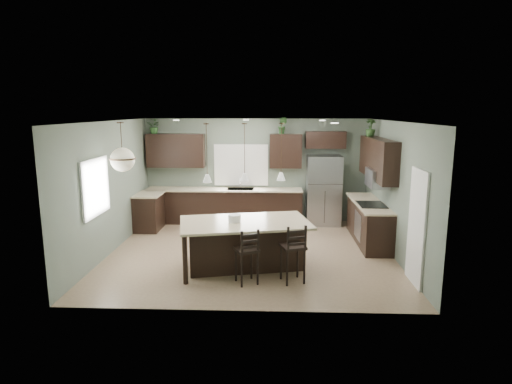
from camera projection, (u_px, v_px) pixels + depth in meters
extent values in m
plane|color=#9E8466|center=(251.00, 252.00, 9.25)|extent=(6.00, 6.00, 0.00)
cube|color=white|center=(417.00, 227.00, 7.42)|extent=(0.04, 0.82, 2.04)
cube|color=white|center=(241.00, 165.00, 11.66)|extent=(1.35, 0.02, 1.00)
cube|color=white|center=(95.00, 187.00, 8.29)|extent=(0.02, 1.10, 1.00)
cube|color=black|center=(149.00, 212.00, 10.94)|extent=(0.60, 0.90, 0.90)
cube|color=beige|center=(149.00, 194.00, 10.85)|extent=(0.66, 0.96, 0.04)
cube|color=black|center=(224.00, 206.00, 11.60)|extent=(4.20, 0.60, 0.90)
cube|color=beige|center=(224.00, 190.00, 11.49)|extent=(4.20, 0.66, 0.04)
cube|color=gray|center=(240.00, 189.00, 11.47)|extent=(0.70, 0.45, 0.01)
cylinder|color=silver|center=(240.00, 184.00, 11.42)|extent=(0.02, 0.02, 0.28)
cube|color=black|center=(176.00, 151.00, 11.50)|extent=(1.55, 0.34, 0.90)
cube|color=black|center=(286.00, 151.00, 11.38)|extent=(0.85, 0.34, 0.90)
cube|color=black|center=(325.00, 140.00, 11.28)|extent=(1.05, 0.34, 0.45)
cube|color=black|center=(369.00, 223.00, 9.92)|extent=(0.60, 2.35, 0.90)
cube|color=beige|center=(369.00, 203.00, 9.83)|extent=(0.66, 2.35, 0.04)
cube|color=black|center=(371.00, 205.00, 9.55)|extent=(0.58, 0.75, 0.02)
cube|color=gray|center=(358.00, 226.00, 9.66)|extent=(0.01, 0.72, 0.60)
cube|color=black|center=(378.00, 158.00, 9.63)|extent=(0.34, 2.35, 0.90)
cube|color=gray|center=(377.00, 178.00, 9.43)|extent=(0.40, 0.75, 0.40)
cube|color=#9C9CA4|center=(323.00, 190.00, 11.38)|extent=(0.90, 0.74, 1.85)
cube|color=black|center=(245.00, 245.00, 8.27)|extent=(2.68, 1.87, 0.92)
cylinder|color=white|center=(234.00, 218.00, 8.14)|extent=(0.24, 0.24, 0.14)
cube|color=black|center=(247.00, 256.00, 7.50)|extent=(0.50, 0.50, 1.02)
cube|color=black|center=(293.00, 253.00, 7.55)|extent=(0.51, 0.51, 1.08)
imported|color=#264E22|center=(154.00, 126.00, 11.37)|extent=(0.44, 0.41, 0.40)
imported|color=#254C21|center=(282.00, 126.00, 11.23)|extent=(0.30, 0.27, 0.44)
imported|color=#2C4C21|center=(371.00, 128.00, 10.23)|extent=(0.26, 0.26, 0.42)
plane|color=slate|center=(256.00, 170.00, 11.68)|extent=(6.00, 0.00, 6.00)
plane|color=slate|center=(241.00, 222.00, 6.29)|extent=(6.00, 0.00, 6.00)
plane|color=slate|center=(110.00, 188.00, 9.10)|extent=(0.00, 5.50, 5.50)
plane|color=slate|center=(395.00, 190.00, 8.87)|extent=(0.00, 5.50, 5.50)
plane|color=white|center=(250.00, 121.00, 8.72)|extent=(6.00, 6.00, 0.00)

